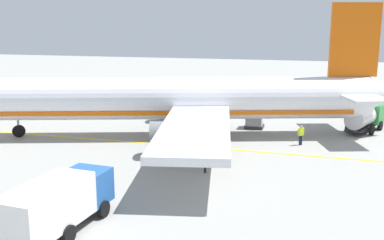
# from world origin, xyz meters

# --- Properties ---
(airliner_foreground) EXTENTS (34.00, 40.63, 11.90)m
(airliner_foreground) POSITION_xyz_m (25.11, 22.43, 3.39)
(airliner_foreground) COLOR white
(airliner_foreground) RESTS_ON ground
(service_truck_fuel) EXTENTS (5.84, 4.02, 2.40)m
(service_truck_fuel) POSITION_xyz_m (31.85, 5.76, 1.39)
(service_truck_fuel) COLOR #338C3F
(service_truck_fuel) RESTS_ON ground
(service_truck_baggage) EXTENTS (6.89, 2.75, 2.71)m
(service_truck_baggage) POSITION_xyz_m (5.16, 21.84, 1.53)
(service_truck_baggage) COLOR #2659A5
(service_truck_baggage) RESTS_ON ground
(service_truck_catering) EXTENTS (2.60, 6.48, 2.62)m
(service_truck_catering) POSITION_xyz_m (40.62, 5.65, 1.18)
(service_truck_catering) COLOR white
(service_truck_catering) RESTS_ON ground
(cargo_container_mid) EXTENTS (1.80, 1.80, 1.98)m
(cargo_container_mid) POSITION_xyz_m (30.35, 16.04, 0.93)
(cargo_container_mid) COLOR #333338
(cargo_container_mid) RESTS_ON ground
(crew_marshaller) EXTENTS (0.63, 0.25, 1.70)m
(crew_marshaller) POSITION_xyz_m (15.82, 17.26, 1.00)
(crew_marshaller) COLOR #191E33
(crew_marshaller) RESTS_ON ground
(crew_loader_left) EXTENTS (0.47, 0.50, 1.70)m
(crew_loader_left) POSITION_xyz_m (25.00, 11.32, 1.00)
(crew_loader_left) COLOR #191E33
(crew_loader_left) RESTS_ON ground
(crew_loader_right) EXTENTS (0.32, 0.62, 1.71)m
(crew_loader_right) POSITION_xyz_m (20.38, 18.35, 1.01)
(crew_loader_right) COLOR #191E33
(crew_loader_right) RESTS_ON ground
(apron_guide_line) EXTENTS (0.30, 60.00, 0.01)m
(apron_guide_line) POSITION_xyz_m (21.90, 17.97, 0.01)
(apron_guide_line) COLOR yellow
(apron_guide_line) RESTS_ON ground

